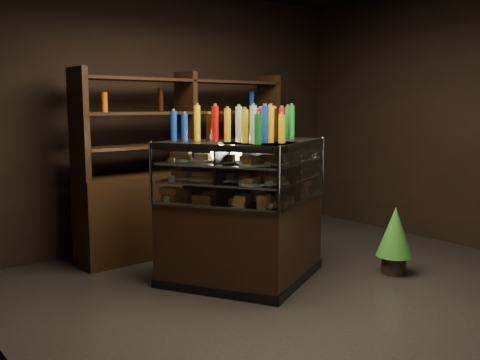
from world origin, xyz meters
TOP-DOWN VIEW (x-y plane):
  - ground at (0.00, 0.00)m, footprint 5.00×5.00m
  - room_shell at (0.00, 0.00)m, footprint 5.02×5.02m
  - display_case at (-0.32, 0.63)m, footprint 1.67×1.35m
  - food_display at (-0.32, 0.63)m, footprint 1.34×1.06m
  - bottles_top at (-0.32, 0.64)m, footprint 1.18×0.92m
  - potted_conifer at (0.98, -0.01)m, footprint 0.35×0.35m
  - back_shelving at (-0.09, 2.05)m, footprint 2.59×0.50m

SIDE VIEW (x-z plane):
  - ground at x=0.00m, z-range 0.00..0.00m
  - potted_conifer at x=0.98m, z-range 0.05..0.80m
  - display_case at x=-0.32m, z-range -0.21..1.11m
  - back_shelving at x=-0.09m, z-range -0.40..1.60m
  - food_display at x=-0.32m, z-range 0.82..1.24m
  - bottles_top at x=-0.32m, z-range 1.31..1.61m
  - room_shell at x=0.00m, z-range 0.44..3.45m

